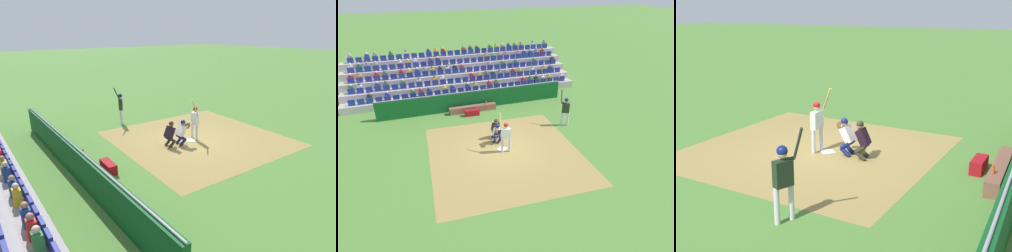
# 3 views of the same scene
# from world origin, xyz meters

# --- Properties ---
(ground_plane) EXTENTS (160.00, 160.00, 0.00)m
(ground_plane) POSITION_xyz_m (0.00, 0.00, 0.00)
(ground_plane) COLOR #4C7A32
(infield_dirt_patch) EXTENTS (8.24, 8.45, 0.01)m
(infield_dirt_patch) POSITION_xyz_m (0.00, 0.50, 0.00)
(infield_dirt_patch) COLOR olive
(infield_dirt_patch) RESTS_ON ground_plane
(home_plate_marker) EXTENTS (0.62, 0.62, 0.02)m
(home_plate_marker) POSITION_xyz_m (0.00, 0.00, 0.02)
(home_plate_marker) COLOR white
(home_plate_marker) RESTS_ON infield_dirt_patch
(batter_at_plate) EXTENTS (0.59, 0.59, 2.18)m
(batter_at_plate) POSITION_xyz_m (-0.11, 0.32, 1.08)
(batter_at_plate) COLOR silver
(batter_at_plate) RESTS_ON ground_plane
(catcher_crouching) EXTENTS (0.47, 0.71, 1.27)m
(catcher_crouching) POSITION_xyz_m (0.06, -0.68, 0.71)
(catcher_crouching) COLOR navy
(catcher_crouching) RESTS_ON ground_plane
(home_plate_umpire) EXTENTS (0.49, 0.49, 1.29)m
(home_plate_umpire) POSITION_xyz_m (-0.07, -1.30, 0.70)
(home_plate_umpire) COLOR #2C2B1C
(home_plate_umpire) RESTS_ON ground_plane
(dugout_bench) EXTENTS (3.30, 0.40, 0.44)m
(dugout_bench) POSITION_xyz_m (0.30, -5.49, 0.22)
(dugout_bench) COLOR brown
(dugout_bench) RESTS_ON ground_plane
(water_bottle_on_bench) EXTENTS (0.07, 0.07, 0.27)m
(water_bottle_on_bench) POSITION_xyz_m (-0.68, -5.41, 0.58)
(water_bottle_on_bench) COLOR #DD4E1F
(water_bottle_on_bench) RESTS_ON dugout_bench
(equipment_duffel_bag) EXTENTS (0.99, 0.40, 0.41)m
(equipment_duffel_bag) POSITION_xyz_m (0.51, -4.86, 0.20)
(equipment_duffel_bag) COLOR maroon
(equipment_duffel_bag) RESTS_ON ground_plane
(on_deck_batter) EXTENTS (0.54, 0.67, 2.27)m
(on_deck_batter) POSITION_xyz_m (-4.70, -1.48, 1.15)
(on_deck_batter) COLOR silver
(on_deck_batter) RESTS_ON ground_plane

